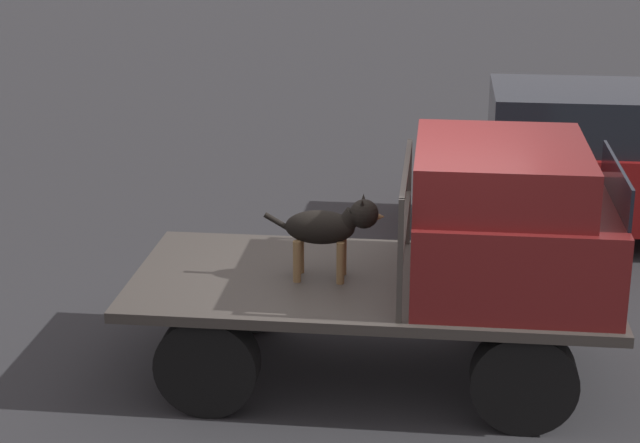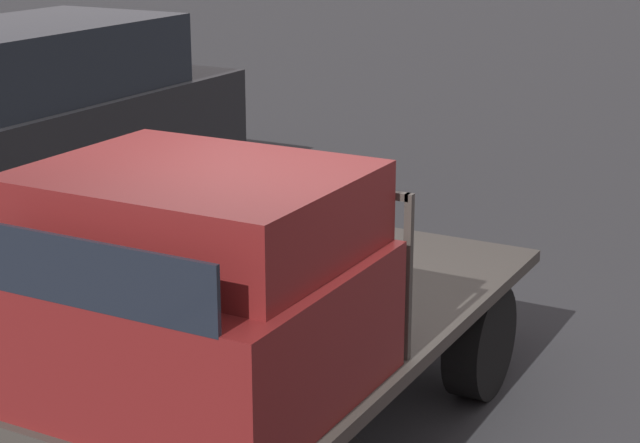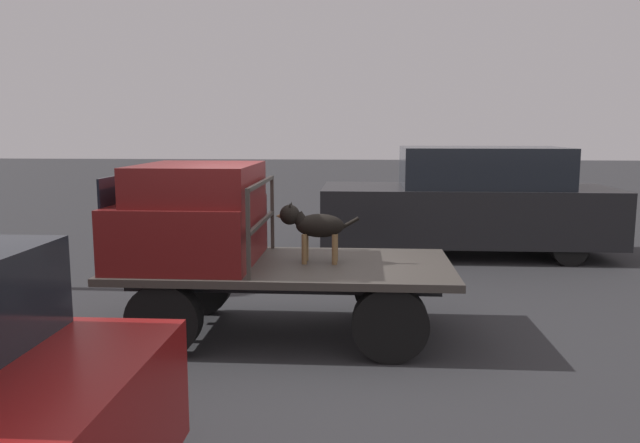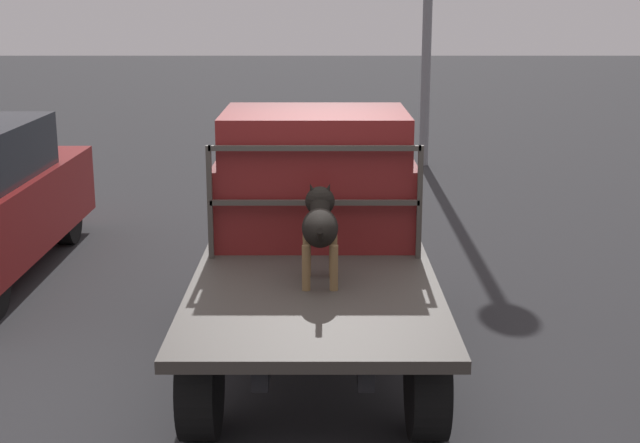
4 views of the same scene
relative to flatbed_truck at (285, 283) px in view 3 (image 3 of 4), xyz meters
name	(u,v)px [view 3 (image 3 of 4)]	position (x,y,z in m)	size (l,w,h in m)	color
ground_plane	(285,334)	(0.00, 0.00, -0.58)	(80.00, 80.00, 0.00)	#2D2D30
flatbed_truck	(285,283)	(0.00, 0.00, 0.00)	(3.68, 1.80, 0.82)	black
truck_cab	(192,216)	(1.02, 0.00, 0.75)	(1.47, 1.68, 1.09)	maroon
truck_headboard	(262,210)	(0.25, 0.00, 0.83)	(0.04, 1.68, 0.90)	#3D3833
dog	(312,225)	(-0.30, -0.04, 0.66)	(0.93, 0.26, 0.68)	brown
parked_pickup_far	(470,202)	(-2.81, -4.69, 0.38)	(5.20, 1.95, 1.96)	black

